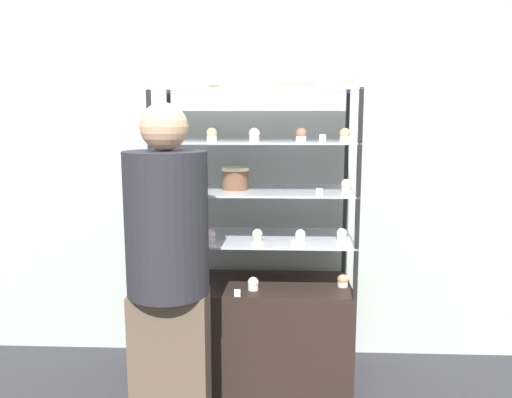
# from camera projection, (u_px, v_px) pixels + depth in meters

# --- Properties ---
(ground_plane) EXTENTS (20.00, 20.00, 0.00)m
(ground_plane) POSITION_uv_depth(u_px,v_px,m) (256.00, 378.00, 3.26)
(ground_plane) COLOR #2D2D33
(back_wall) EXTENTS (8.00, 0.05, 2.60)m
(back_wall) POSITION_uv_depth(u_px,v_px,m) (259.00, 173.00, 3.46)
(back_wall) COLOR #A8B2AD
(back_wall) RESTS_ON ground_plane
(display_base) EXTENTS (1.19, 0.54, 0.65)m
(display_base) POSITION_uv_depth(u_px,v_px,m) (256.00, 331.00, 3.21)
(display_base) COLOR black
(display_base) RESTS_ON ground_plane
(display_riser_lower) EXTENTS (1.19, 0.54, 0.30)m
(display_riser_lower) POSITION_uv_depth(u_px,v_px,m) (256.00, 240.00, 3.11)
(display_riser_lower) COLOR black
(display_riser_lower) RESTS_ON display_base
(display_riser_middle) EXTENTS (1.19, 0.54, 0.30)m
(display_riser_middle) POSITION_uv_depth(u_px,v_px,m) (256.00, 192.00, 3.07)
(display_riser_middle) COLOR black
(display_riser_middle) RESTS_ON display_riser_lower
(display_riser_upper) EXTENTS (1.19, 0.54, 0.30)m
(display_riser_upper) POSITION_uv_depth(u_px,v_px,m) (256.00, 143.00, 3.02)
(display_riser_upper) COLOR black
(display_riser_upper) RESTS_ON display_riser_middle
(display_riser_top) EXTENTS (1.19, 0.54, 0.30)m
(display_riser_top) POSITION_uv_depth(u_px,v_px,m) (256.00, 93.00, 2.97)
(display_riser_top) COLOR black
(display_riser_top) RESTS_ON display_riser_upper
(layer_cake_centerpiece) EXTENTS (0.17, 0.17, 0.14)m
(layer_cake_centerpiece) POSITION_uv_depth(u_px,v_px,m) (236.00, 178.00, 3.05)
(layer_cake_centerpiece) COLOR brown
(layer_cake_centerpiece) RESTS_ON display_riser_middle
(sheet_cake_frosted) EXTENTS (0.26, 0.13, 0.06)m
(sheet_cake_frosted) POSITION_uv_depth(u_px,v_px,m) (294.00, 85.00, 3.00)
(sheet_cake_frosted) COLOR #C66660
(sheet_cake_frosted) RESTS_ON display_riser_top
(cupcake_0) EXTENTS (0.07, 0.07, 0.08)m
(cupcake_0) POSITION_uv_depth(u_px,v_px,m) (172.00, 280.00, 3.09)
(cupcake_0) COLOR beige
(cupcake_0) RESTS_ON display_base
(cupcake_1) EXTENTS (0.07, 0.07, 0.08)m
(cupcake_1) POSITION_uv_depth(u_px,v_px,m) (253.00, 284.00, 3.03)
(cupcake_1) COLOR white
(cupcake_1) RESTS_ON display_base
(cupcake_2) EXTENTS (0.07, 0.07, 0.08)m
(cupcake_2) POSITION_uv_depth(u_px,v_px,m) (343.00, 280.00, 3.09)
(cupcake_2) COLOR beige
(cupcake_2) RESTS_ON display_base
(price_tag_0) EXTENTS (0.04, 0.00, 0.04)m
(price_tag_0) POSITION_uv_depth(u_px,v_px,m) (237.00, 293.00, 2.91)
(price_tag_0) COLOR white
(price_tag_0) RESTS_ON display_base
(cupcake_3) EXTENTS (0.06, 0.06, 0.08)m
(cupcake_3) POSITION_uv_depth(u_px,v_px,m) (170.00, 233.00, 3.07)
(cupcake_3) COLOR #CCB28C
(cupcake_3) RESTS_ON display_riser_lower
(cupcake_4) EXTENTS (0.06, 0.06, 0.08)m
(cupcake_4) POSITION_uv_depth(u_px,v_px,m) (210.00, 236.00, 2.99)
(cupcake_4) COLOR white
(cupcake_4) RESTS_ON display_riser_lower
(cupcake_5) EXTENTS (0.06, 0.06, 0.08)m
(cupcake_5) POSITION_uv_depth(u_px,v_px,m) (257.00, 235.00, 2.99)
(cupcake_5) COLOR #CCB28C
(cupcake_5) RESTS_ON display_riser_lower
(cupcake_6) EXTENTS (0.06, 0.06, 0.08)m
(cupcake_6) POSITION_uv_depth(u_px,v_px,m) (300.00, 236.00, 2.98)
(cupcake_6) COLOR beige
(cupcake_6) RESTS_ON display_riser_lower
(cupcake_7) EXTENTS (0.06, 0.06, 0.08)m
(cupcake_7) POSITION_uv_depth(u_px,v_px,m) (342.00, 235.00, 3.01)
(cupcake_7) COLOR beige
(cupcake_7) RESTS_ON display_riser_lower
(price_tag_1) EXTENTS (0.04, 0.00, 0.04)m
(price_tag_1) POSITION_uv_depth(u_px,v_px,m) (295.00, 244.00, 2.85)
(price_tag_1) COLOR white
(price_tag_1) RESTS_ON display_riser_lower
(cupcake_8) EXTENTS (0.06, 0.06, 0.08)m
(cupcake_8) POSITION_uv_depth(u_px,v_px,m) (165.00, 186.00, 2.96)
(cupcake_8) COLOR white
(cupcake_8) RESTS_ON display_riser_middle
(cupcake_9) EXTENTS (0.06, 0.06, 0.08)m
(cupcake_9) POSITION_uv_depth(u_px,v_px,m) (346.00, 185.00, 2.97)
(cupcake_9) COLOR #CCB28C
(cupcake_9) RESTS_ON display_riser_middle
(price_tag_2) EXTENTS (0.04, 0.00, 0.04)m
(price_tag_2) POSITION_uv_depth(u_px,v_px,m) (319.00, 192.00, 2.80)
(price_tag_2) COLOR white
(price_tag_2) RESTS_ON display_riser_middle
(cupcake_10) EXTENTS (0.06, 0.06, 0.08)m
(cupcake_10) POSITION_uv_depth(u_px,v_px,m) (164.00, 135.00, 2.90)
(cupcake_10) COLOR #CCB28C
(cupcake_10) RESTS_ON display_riser_upper
(cupcake_11) EXTENTS (0.06, 0.06, 0.08)m
(cupcake_11) POSITION_uv_depth(u_px,v_px,m) (212.00, 135.00, 2.97)
(cupcake_11) COLOR beige
(cupcake_11) RESTS_ON display_riser_upper
(cupcake_12) EXTENTS (0.06, 0.06, 0.08)m
(cupcake_12) POSITION_uv_depth(u_px,v_px,m) (254.00, 135.00, 2.90)
(cupcake_12) COLOR #CCB28C
(cupcake_12) RESTS_ON display_riser_upper
(cupcake_13) EXTENTS (0.06, 0.06, 0.08)m
(cupcake_13) POSITION_uv_depth(u_px,v_px,m) (301.00, 135.00, 2.94)
(cupcake_13) COLOR beige
(cupcake_13) RESTS_ON display_riser_upper
(cupcake_14) EXTENTS (0.06, 0.06, 0.08)m
(cupcake_14) POSITION_uv_depth(u_px,v_px,m) (345.00, 135.00, 2.87)
(cupcake_14) COLOR beige
(cupcake_14) RESTS_ON display_riser_upper
(price_tag_3) EXTENTS (0.04, 0.00, 0.04)m
(price_tag_3) POSITION_uv_depth(u_px,v_px,m) (323.00, 139.00, 2.75)
(price_tag_3) COLOR white
(price_tag_3) RESTS_ON display_riser_upper
(cupcake_15) EXTENTS (0.06, 0.06, 0.07)m
(cupcake_15) POSITION_uv_depth(u_px,v_px,m) (165.00, 84.00, 2.94)
(cupcake_15) COLOR #CCB28C
(cupcake_15) RESTS_ON display_riser_top
(cupcake_16) EXTENTS (0.06, 0.06, 0.07)m
(cupcake_16) POSITION_uv_depth(u_px,v_px,m) (223.00, 84.00, 2.92)
(cupcake_16) COLOR #CCB28C
(cupcake_16) RESTS_ON display_riser_top
(cupcake_17) EXTENTS (0.06, 0.06, 0.07)m
(cupcake_17) POSITION_uv_depth(u_px,v_px,m) (349.00, 82.00, 2.80)
(cupcake_17) COLOR white
(cupcake_17) RESTS_ON display_riser_top
(price_tag_4) EXTENTS (0.04, 0.00, 0.04)m
(price_tag_4) POSITION_uv_depth(u_px,v_px,m) (263.00, 83.00, 2.72)
(price_tag_4) COLOR white
(price_tag_4) RESTS_ON display_riser_top
(donut_glazed) EXTENTS (0.12, 0.12, 0.03)m
(donut_glazed) POSITION_uv_depth(u_px,v_px,m) (218.00, 87.00, 2.96)
(donut_glazed) COLOR brown
(donut_glazed) RESTS_ON display_riser_top
(customer_figure) EXTENTS (0.41, 0.41, 1.75)m
(customer_figure) POSITION_uv_depth(u_px,v_px,m) (168.00, 269.00, 2.48)
(customer_figure) COLOR brown
(customer_figure) RESTS_ON ground_plane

